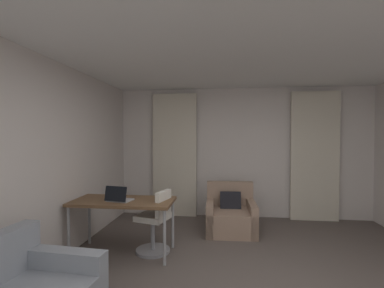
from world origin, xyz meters
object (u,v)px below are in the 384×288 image
Objects in this scene: desk_chair at (155,225)px; laptop at (119,198)px; armchair at (231,216)px; desk at (123,204)px.

laptop reaches higher than desk_chair.
armchair is 0.62× the size of desk.
desk_chair is at bearing -136.69° from armchair.
armchair is 1.91m from desk.
desk_chair is (-1.07, -1.01, 0.13)m from armchair.
desk_chair is at bearing 20.12° from laptop.
desk_chair is 2.44× the size of laptop.
armchair is at bearing 36.08° from desk.
armchair is 2.38× the size of laptop.
laptop is (-0.47, -0.17, 0.40)m from desk_chair.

